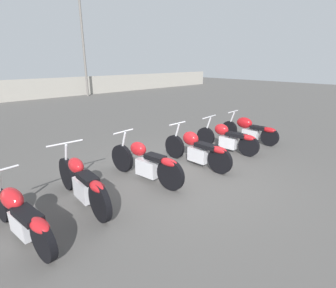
% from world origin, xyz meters
% --- Properties ---
extents(ground_plane, '(60.00, 60.00, 0.00)m').
position_xyz_m(ground_plane, '(0.00, 0.00, 0.00)').
color(ground_plane, '#514F4C').
extents(fence_back, '(40.00, 0.04, 1.40)m').
position_xyz_m(fence_back, '(0.00, 15.79, 0.70)').
color(fence_back, '#9E998E').
rests_on(fence_back, ground_plane).
extents(light_pole_left, '(0.70, 0.35, 6.95)m').
position_xyz_m(light_pole_left, '(5.32, 15.04, 4.14)').
color(light_pole_left, slate).
rests_on(light_pole_left, ground_plane).
extents(motorcycle_slot_0, '(0.64, 2.01, 0.94)m').
position_xyz_m(motorcycle_slot_0, '(-3.43, 0.16, 0.41)').
color(motorcycle_slot_0, black).
rests_on(motorcycle_slot_0, ground_plane).
extents(motorcycle_slot_1, '(0.71, 2.18, 1.05)m').
position_xyz_m(motorcycle_slot_1, '(-2.29, 0.48, 0.43)').
color(motorcycle_slot_1, black).
rests_on(motorcycle_slot_1, ground_plane).
extents(motorcycle_slot_2, '(0.58, 2.16, 1.03)m').
position_xyz_m(motorcycle_slot_2, '(-0.80, 0.48, 0.43)').
color(motorcycle_slot_2, black).
rests_on(motorcycle_slot_2, ground_plane).
extents(motorcycle_slot_3, '(0.60, 2.13, 1.01)m').
position_xyz_m(motorcycle_slot_3, '(0.70, 0.27, 0.44)').
color(motorcycle_slot_3, black).
rests_on(motorcycle_slot_3, ground_plane).
extents(motorcycle_slot_4, '(0.71, 2.02, 0.96)m').
position_xyz_m(motorcycle_slot_4, '(2.20, 0.37, 0.41)').
color(motorcycle_slot_4, black).
rests_on(motorcycle_slot_4, ground_plane).
extents(motorcycle_slot_5, '(0.60, 2.02, 0.94)m').
position_xyz_m(motorcycle_slot_5, '(3.56, 0.44, 0.41)').
color(motorcycle_slot_5, black).
rests_on(motorcycle_slot_5, ground_plane).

